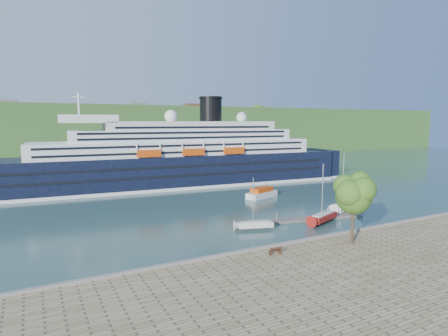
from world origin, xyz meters
TOP-DOWN VIEW (x-y plane):
  - ground at (0.00, 0.00)m, footprint 400.00×400.00m
  - far_hillside at (0.00, 145.00)m, footprint 400.00×50.00m
  - quay_coping at (0.00, -0.20)m, footprint 220.00×0.50m
  - cruise_ship at (-4.10, 54.36)m, footprint 105.96×22.92m
  - park_bench at (-11.36, -2.61)m, footprint 1.62×0.79m
  - promenade_tree at (-0.03, -3.93)m, footprint 6.20×6.20m
  - floating_pontoon at (5.67, 10.86)m, footprint 19.38×5.70m
  - sailboat_white_near at (-6.08, 10.09)m, footprint 6.35×3.49m
  - sailboat_red at (6.19, 8.33)m, footprint 7.64×4.65m
  - sailboat_white_far at (14.79, 12.30)m, footprint 8.50×5.29m
  - tender_launch at (8.64, 30.78)m, footprint 8.73×5.39m

SIDE VIEW (x-z plane):
  - ground at x=0.00m, z-range 0.00..0.00m
  - floating_pontoon at x=5.67m, z-range 0.00..0.43m
  - tender_launch at x=8.64m, z-range 0.00..2.28m
  - quay_coping at x=0.00m, z-range 1.00..1.30m
  - park_bench at x=-11.36m, z-range 1.00..2.00m
  - sailboat_white_near at x=-6.08m, z-range 0.00..7.91m
  - sailboat_red at x=6.19m, z-range 0.00..9.57m
  - sailboat_white_far at x=14.79m, z-range 0.00..10.66m
  - promenade_tree at x=-0.03m, z-range 1.00..11.28m
  - cruise_ship at x=-4.10m, z-range 0.00..23.61m
  - far_hillside at x=0.00m, z-range 0.00..24.00m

